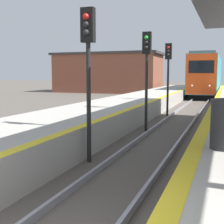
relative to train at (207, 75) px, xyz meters
name	(u,v)px	position (x,y,z in m)	size (l,w,h in m)	color
train	(207,75)	(0.00, 0.00, 0.00)	(2.74, 17.66, 4.50)	black
signal_near	(88,55)	(-1.31, -29.84, 0.63)	(0.36, 0.31, 4.16)	black
signal_mid	(147,62)	(-0.99, -24.68, 0.63)	(0.36, 0.31, 4.16)	black
signal_far	(168,65)	(-1.00, -19.52, 0.63)	(0.36, 0.31, 4.16)	black
trash_bin	(224,124)	(2.18, -31.08, -0.84)	(0.55, 0.55, 1.00)	#262628
station_building	(108,73)	(-12.71, 1.44, 0.31)	(14.22, 6.33, 5.17)	brown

